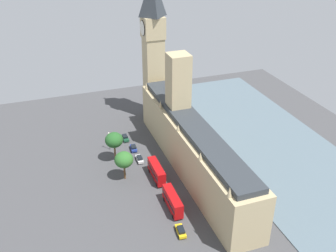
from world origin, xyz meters
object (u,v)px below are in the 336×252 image
Objects in this scene: street_lamp_trailing at (109,138)px; clock_tower at (153,46)px; plane_tree_kerbside at (114,140)px; car_dark_green_far_end at (125,138)px; car_blue_near_tower at (134,148)px; car_white_corner at (139,159)px; double_decker_bus_midblock at (157,171)px; double_decker_bus_leading at (173,201)px; car_yellow_cab_under_trees at (181,231)px; parliament_building at (191,143)px; pedestrian_opposite_hall at (165,174)px; plane_tree_by_river_gate at (124,160)px.

clock_tower is at bearing -138.73° from street_lamp_trailing.
clock_tower is 5.43× the size of plane_tree_kerbside.
car_dark_green_far_end and car_blue_near_tower have the same top height.
plane_tree_kerbside is at bearing 60.72° from car_dark_green_far_end.
plane_tree_kerbside is at bearing -145.98° from car_blue_near_tower.
car_dark_green_far_end is at bearing -146.16° from street_lamp_trailing.
plane_tree_kerbside is at bearing 50.58° from clock_tower.
car_white_corner is at bearing 126.02° from street_lamp_trailing.
car_white_corner is 10.31m from plane_tree_kerbside.
clock_tower is 49.48m from double_decker_bus_midblock.
car_yellow_cab_under_trees is at bearing 83.14° from double_decker_bus_leading.
parliament_building reaches higher than plane_tree_kerbside.
street_lamp_trailing reaches higher than car_white_corner.
car_blue_near_tower is at bearing 92.23° from car_white_corner.
parliament_building is 6.77× the size of double_decker_bus_midblock.
parliament_building is 6.76× the size of double_decker_bus_leading.
street_lamp_trailing is at bearing 105.87° from car_yellow_cab_under_trees.
clock_tower is at bearing 0.47° from pedestrian_opposite_hall.
car_white_corner is 0.71× the size of street_lamp_trailing.
clock_tower reaches higher than car_yellow_cab_under_trees.
plane_tree_kerbside reaches higher than car_yellow_cab_under_trees.
car_yellow_cab_under_trees is at bearing 105.34° from plane_tree_by_river_gate.
car_blue_near_tower is 10.51m from plane_tree_kerbside.
car_blue_near_tower is at bearing -48.25° from parliament_building.
double_decker_bus_leading is at bearing 77.14° from clock_tower.
parliament_building is 43.10m from clock_tower.
parliament_building is 42.34× the size of pedestrian_opposite_hall.
double_decker_bus_leading is 15.48m from pedestrian_opposite_hall.
double_decker_bus_midblock is at bearing 9.44° from parliament_building.
parliament_building is 22.80m from car_blue_near_tower.
parliament_building is at bearing 138.53° from street_lamp_trailing.
plane_tree_by_river_gate is 18.09m from street_lamp_trailing.
plane_tree_by_river_gate reaches higher than double_decker_bus_midblock.
double_decker_bus_leading is at bearing 116.39° from plane_tree_by_river_gate.
car_white_corner is at bearing 93.07° from car_dark_green_far_end.
parliament_building is 7.79× the size of plane_tree_by_river_gate.
pedestrian_opposite_hall is at bearing 76.56° from clock_tower.
parliament_building is at bearing 176.74° from plane_tree_by_river_gate.
parliament_building is 29.09m from car_dark_green_far_end.
street_lamp_trailing is (22.18, 19.47, -23.59)m from clock_tower.
car_blue_near_tower and car_yellow_cab_under_trees have the same top height.
car_blue_near_tower is 42.01m from car_yellow_cab_under_trees.
car_yellow_cab_under_trees is 0.75× the size of street_lamp_trailing.
double_decker_bus_midblock is 1.05× the size of plane_tree_kerbside.
double_decker_bus_midblock is at bearing 91.85° from car_yellow_cab_under_trees.
plane_tree_by_river_gate is (20.88, -1.19, -2.24)m from parliament_building.
double_decker_bus_leading is 20.25m from plane_tree_by_river_gate.
car_blue_near_tower is 0.49× the size of plane_tree_by_river_gate.
car_yellow_cab_under_trees is at bearing 62.83° from parliament_building.
double_decker_bus_midblock is (-3.37, 25.41, 1.75)m from car_dark_green_far_end.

